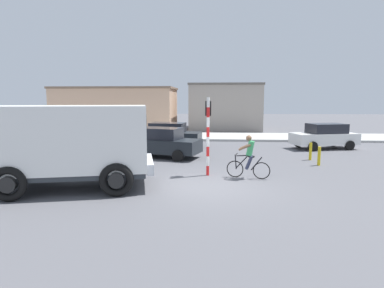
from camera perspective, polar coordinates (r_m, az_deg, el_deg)
ground_plane at (r=11.76m, az=3.77°, el=-7.52°), size 120.00×120.00×0.00m
sidewalk_far at (r=26.77m, az=3.91°, el=1.32°), size 80.00×5.00×0.16m
truck_foreground at (r=11.98m, az=-20.48°, el=0.43°), size 5.83×3.72×2.90m
cyclist at (r=12.99m, az=9.94°, el=-2.24°), size 1.69×0.59×1.72m
traffic_light_pole at (r=13.24m, az=2.84°, el=3.31°), size 0.24×0.43×3.20m
car_red_near at (r=22.18m, az=22.27°, el=1.32°), size 4.29×2.62×1.60m
car_white_mid at (r=17.54m, az=-5.29°, el=0.29°), size 4.32×2.75×1.60m
car_far_side at (r=21.31m, az=-4.01°, el=1.64°), size 4.19×2.27×1.60m
bollard_near at (r=16.49m, az=21.45°, el=-1.99°), size 0.14×0.14×0.90m
bollard_far at (r=17.82m, az=20.11°, el=-1.23°), size 0.14×0.14×0.90m
building_corner_left at (r=33.76m, az=-13.03°, el=6.02°), size 11.74×6.02×4.31m
building_mid_block at (r=34.74m, az=5.75°, el=6.54°), size 7.25×7.60×4.68m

